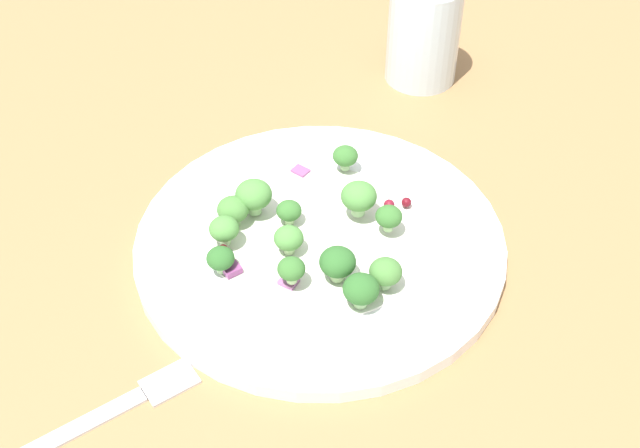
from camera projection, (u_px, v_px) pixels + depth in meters
The scene contains 24 objects.
ground_plane at pixel (300, 233), 67.77cm from camera, with size 180.00×180.00×2.00cm, color olive.
plate at pixel (320, 241), 64.44cm from camera, with size 28.81×28.81×1.70cm.
dressing_pool at pixel (320, 237), 64.13cm from camera, with size 16.71×16.71×0.20cm, color white.
broccoli_floret_0 at pixel (221, 259), 60.50cm from camera, with size 2.09×2.09×2.12cm.
broccoli_floret_1 at pixel (254, 195), 64.58cm from camera, with size 2.90×2.90×2.94cm.
broccoli_floret_2 at pixel (294, 213), 64.08cm from camera, with size 1.99×1.99×2.01cm.
broccoli_floret_3 at pixel (224, 229), 62.15cm from camera, with size 2.29×2.29×2.32cm.
broccoli_floret_4 at pixel (389, 217), 63.07cm from camera, with size 2.08×2.08×2.11cm.
broccoli_floret_5 at pixel (289, 239), 61.84cm from camera, with size 2.26×2.26×2.29cm.
broccoli_floret_6 at pixel (233, 210), 64.06cm from camera, with size 2.51×2.51×2.54cm.
broccoli_floret_7 at pixel (361, 290), 57.85cm from camera, with size 2.61×2.61×2.65cm.
broccoli_floret_8 at pixel (291, 269), 59.05cm from camera, with size 2.04×2.04×2.07cm.
broccoli_floret_9 at pixel (359, 197), 64.13cm from camera, with size 2.83×2.83×2.86cm.
broccoli_floret_10 at pixel (386, 272), 59.10cm from camera, with size 2.40×2.40×2.43cm.
broccoli_floret_11 at pixel (345, 156), 68.77cm from camera, with size 2.13×2.13×2.16cm.
broccoli_floret_12 at pixel (338, 263), 59.60cm from camera, with size 2.69×2.69×2.73cm.
cranberry_0 at pixel (406, 202), 66.08cm from camera, with size 0.80×0.80×0.80cm, color maroon.
cranberry_1 at pixel (389, 205), 65.90cm from camera, with size 0.88×0.88×0.88cm, color maroon.
cranberry_2 at pixel (223, 250), 61.95cm from camera, with size 0.83×0.83×0.83cm, color #4C0A14.
onion_bit_0 at pixel (301, 171), 69.62cm from camera, with size 1.06×1.35×0.37cm, color #934C84.
onion_bit_1 at pixel (289, 282), 60.46cm from camera, with size 1.28×1.15×0.52cm, color #A35B93.
onion_bit_2 at pixel (231, 268), 61.12cm from camera, with size 1.28×1.39×0.53cm, color #843D75.
fork at pixel (80, 426), 53.14cm from camera, with size 10.07×17.38×0.50cm.
water_glass at pixel (425, 33), 79.04cm from camera, with size 6.97×6.97×9.90cm, color silver.
Camera 1 is at (24.64, -41.78, 46.37)cm, focal length 46.43 mm.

